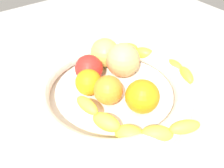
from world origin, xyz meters
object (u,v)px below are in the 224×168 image
(orange_front, at_px, (108,90))
(orange_mid_right, at_px, (142,97))
(orange_mid_left, at_px, (89,82))
(peach_blush, at_px, (123,60))
(banana_draped_left, at_px, (158,61))
(apple_yellow, at_px, (105,53))
(tomato_red, at_px, (89,69))
(banana_draped_right, at_px, (132,127))
(fruit_bowl, at_px, (112,91))

(orange_front, distance_m, orange_mid_right, 0.07)
(orange_mid_left, bearing_deg, peach_blush, 4.82)
(orange_mid_left, bearing_deg, banana_draped_left, -9.69)
(orange_front, height_order, apple_yellow, apple_yellow)
(peach_blush, bearing_deg, banana_draped_left, -26.52)
(orange_mid_left, bearing_deg, apple_yellow, 35.97)
(tomato_red, bearing_deg, orange_mid_right, -75.86)
(peach_blush, xyz_separation_m, tomato_red, (-0.07, 0.03, -0.01))
(banana_draped_right, relative_size, tomato_red, 2.98)
(apple_yellow, bearing_deg, banana_draped_right, -113.18)
(fruit_bowl, relative_size, orange_mid_right, 4.95)
(apple_yellow, xyz_separation_m, tomato_red, (-0.06, -0.03, -0.00))
(orange_mid_left, bearing_deg, orange_mid_right, -60.39)
(banana_draped_left, xyz_separation_m, peach_blush, (-0.07, 0.04, 0.01))
(apple_yellow, relative_size, peach_blush, 0.90)
(fruit_bowl, xyz_separation_m, banana_draped_left, (0.14, 0.01, 0.02))
(orange_mid_right, xyz_separation_m, tomato_red, (-0.03, 0.14, -0.00))
(orange_mid_left, relative_size, peach_blush, 0.72)
(apple_yellow, bearing_deg, tomato_red, -157.09)
(fruit_bowl, height_order, orange_mid_right, orange_mid_right)
(fruit_bowl, bearing_deg, apple_yellow, 62.74)
(orange_front, distance_m, orange_mid_left, 0.05)
(orange_front, relative_size, orange_mid_left, 1.08)
(orange_front, bearing_deg, orange_mid_left, 111.50)
(fruit_bowl, height_order, peach_blush, peach_blush)
(fruit_bowl, relative_size, peach_blush, 4.29)
(banana_draped_left, xyz_separation_m, orange_front, (-0.15, -0.02, 0.00))
(banana_draped_left, bearing_deg, orange_front, -174.02)
(banana_draped_left, height_order, banana_draped_right, banana_draped_right)
(banana_draped_left, distance_m, peach_blush, 0.08)
(orange_mid_left, height_order, tomato_red, tomato_red)
(orange_front, bearing_deg, tomato_red, 86.26)
(peach_blush, distance_m, tomato_red, 0.08)
(fruit_bowl, distance_m, peach_blush, 0.08)
(peach_blush, bearing_deg, tomato_red, 159.74)
(orange_mid_left, xyz_separation_m, peach_blush, (0.10, 0.01, 0.01))
(banana_draped_left, distance_m, orange_mid_right, 0.13)
(banana_draped_right, relative_size, orange_mid_right, 2.76)
(fruit_bowl, distance_m, orange_mid_right, 0.07)
(fruit_bowl, bearing_deg, orange_front, -148.59)
(orange_mid_left, distance_m, tomato_red, 0.04)
(orange_mid_left, relative_size, orange_mid_right, 0.83)
(fruit_bowl, relative_size, tomato_red, 5.34)
(orange_mid_left, relative_size, apple_yellow, 0.81)
(banana_draped_right, xyz_separation_m, apple_yellow, (0.09, 0.20, 0.00))
(apple_yellow, distance_m, peach_blush, 0.05)
(orange_mid_right, bearing_deg, orange_front, 125.38)
(banana_draped_left, height_order, apple_yellow, apple_yellow)
(peach_blush, bearing_deg, banana_draped_right, -123.49)
(orange_front, height_order, peach_blush, peach_blush)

